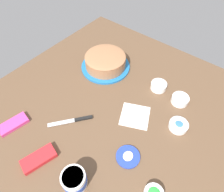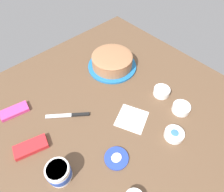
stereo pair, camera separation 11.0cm
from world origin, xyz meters
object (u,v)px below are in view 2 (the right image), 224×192
object	(u,v)px
frosted_cake	(112,61)
frosting_tub	(59,172)
candy_box_lower	(14,111)
candy_box_upper	(31,147)
paper_napkin	(132,118)
sprinkle_bowl_blue	(174,134)
frosting_tub_lid	(116,158)
sprinkle_bowl_rainbow	(162,91)
sprinkle_bowl_orange	(181,108)
spreading_knife	(72,115)

from	to	relation	value
frosted_cake	frosting_tub	size ratio (longest dim) A/B	3.05
frosted_cake	candy_box_lower	world-z (taller)	frosted_cake
candy_box_upper	paper_napkin	distance (m)	0.52
frosting_tub	candy_box_upper	bearing A→B (deg)	98.73
sprinkle_bowl_blue	candy_box_lower	bearing A→B (deg)	127.71
frosted_cake	paper_napkin	xyz separation A→B (m)	(-0.20, -0.37, -0.04)
frosting_tub	sprinkle_bowl_blue	world-z (taller)	frosting_tub
frosting_tub_lid	sprinkle_bowl_rainbow	xyz separation A→B (m)	(0.47, 0.11, 0.02)
frosting_tub	sprinkle_bowl_rainbow	xyz separation A→B (m)	(0.70, -0.00, -0.02)
candy_box_upper	frosting_tub_lid	bearing A→B (deg)	-34.42
frosted_cake	sprinkle_bowl_orange	distance (m)	0.52
spreading_knife	candy_box_lower	xyz separation A→B (m)	(-0.22, 0.23, 0.00)
frosted_cake	frosting_tub_lid	world-z (taller)	frosted_cake
sprinkle_bowl_blue	candy_box_lower	world-z (taller)	sprinkle_bowl_blue
paper_napkin	frosting_tub_lid	bearing A→B (deg)	-153.70
candy_box_lower	frosting_tub	bearing A→B (deg)	-79.53
sprinkle_bowl_rainbow	frosting_tub	bearing A→B (deg)	179.96
sprinkle_bowl_orange	paper_napkin	xyz separation A→B (m)	(-0.24, 0.14, -0.02)
spreading_knife	candy_box_upper	xyz separation A→B (m)	(-0.25, -0.02, 0.01)
frosting_tub_lid	spreading_knife	bearing A→B (deg)	92.52
spreading_knife	paper_napkin	size ratio (longest dim) A/B	1.32
sprinkle_bowl_blue	sprinkle_bowl_orange	size ratio (longest dim) A/B	1.01
frosting_tub_lid	frosted_cake	bearing A→B (deg)	49.27
frosting_tub_lid	candy_box_lower	size ratio (longest dim) A/B	0.77
candy_box_upper	sprinkle_bowl_blue	bearing A→B (deg)	-21.81
candy_box_upper	sprinkle_bowl_orange	bearing A→B (deg)	-10.92
paper_napkin	frosted_cake	bearing A→B (deg)	61.79
spreading_knife	sprinkle_bowl_rainbow	size ratio (longest dim) A/B	2.11
sprinkle_bowl_rainbow	paper_napkin	world-z (taller)	sprinkle_bowl_rainbow
frosted_cake	spreading_knife	distance (m)	0.45
paper_napkin	sprinkle_bowl_blue	bearing A→B (deg)	-69.07
candy_box_lower	sprinkle_bowl_rainbow	bearing A→B (deg)	-22.64
sprinkle_bowl_blue	candy_box_lower	size ratio (longest dim) A/B	0.66
frosting_tub_lid	spreading_knife	world-z (taller)	frosting_tub_lid
paper_napkin	frosting_tub	bearing A→B (deg)	179.39
sprinkle_bowl_blue	sprinkle_bowl_rainbow	world-z (taller)	sprinkle_bowl_rainbow
candy_box_upper	frosted_cake	bearing A→B (deg)	28.86
sprinkle_bowl_orange	candy_box_upper	distance (m)	0.80
frosting_tub_lid	candy_box_upper	world-z (taller)	candy_box_upper
frosted_cake	sprinkle_bowl_blue	distance (m)	0.60
candy_box_lower	candy_box_upper	size ratio (longest dim) A/B	0.95
frosted_cake	sprinkle_bowl_orange	world-z (taller)	frosted_cake
sprinkle_bowl_blue	paper_napkin	xyz separation A→B (m)	(-0.08, 0.21, -0.01)
spreading_knife	sprinkle_bowl_blue	xyz separation A→B (m)	(0.31, -0.45, 0.01)
frosted_cake	candy_box_upper	size ratio (longest dim) A/B	2.05
frosted_cake	sprinkle_bowl_rainbow	world-z (taller)	frosted_cake
sprinkle_bowl_orange	candy_box_upper	world-z (taller)	sprinkle_bowl_orange
frosted_cake	candy_box_lower	size ratio (longest dim) A/B	2.17
frosted_cake	paper_napkin	world-z (taller)	frosted_cake
spreading_knife	sprinkle_bowl_orange	xyz separation A→B (m)	(0.46, -0.38, 0.02)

